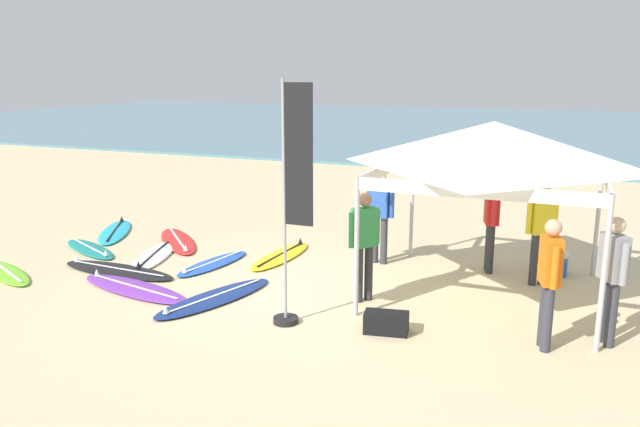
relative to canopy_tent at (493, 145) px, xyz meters
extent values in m
plane|color=beige|center=(-2.74, -1.02, -2.39)|extent=(80.00, 80.00, 0.00)
cube|color=#568499|center=(-2.74, 30.14, -2.34)|extent=(80.00, 36.00, 0.10)
cylinder|color=#B7B7BC|center=(-1.62, -1.62, -1.36)|extent=(0.07, 0.07, 2.05)
cylinder|color=#B7B7BC|center=(1.62, -1.62, -1.36)|extent=(0.07, 0.07, 2.05)
cylinder|color=#B7B7BC|center=(-1.62, 1.62, -1.36)|extent=(0.07, 0.07, 2.05)
cylinder|color=#B7B7BC|center=(1.62, 1.62, -1.36)|extent=(0.07, 0.07, 2.05)
cube|color=white|center=(0.00, -1.62, -0.43)|extent=(3.23, 0.03, 0.18)
cube|color=white|center=(0.00, 1.62, -0.43)|extent=(3.23, 0.03, 0.18)
cube|color=white|center=(-1.62, 0.00, -0.43)|extent=(0.03, 3.23, 0.18)
cube|color=white|center=(1.62, 0.00, -0.43)|extent=(0.03, 3.23, 0.18)
pyramid|color=white|center=(0.00, 0.00, 0.01)|extent=(3.35, 3.35, 0.70)
ellipsoid|color=blue|center=(-4.82, -0.35, -2.35)|extent=(0.78, 1.87, 0.07)
cube|color=white|center=(-4.82, -0.35, -2.32)|extent=(0.29, 1.53, 0.01)
cone|color=white|center=(-4.94, -1.08, -2.26)|extent=(0.09, 0.09, 0.12)
ellipsoid|color=red|center=(-6.32, 0.71, -2.35)|extent=(1.97, 1.99, 0.07)
cube|color=white|center=(-6.32, 0.71, -2.32)|extent=(1.35, 1.37, 0.01)
cone|color=white|center=(-5.69, 0.07, -2.26)|extent=(0.09, 0.09, 0.12)
ellipsoid|color=black|center=(-6.17, -1.33, -2.35)|extent=(2.40, 0.76, 0.07)
cube|color=white|center=(-6.17, -1.33, -2.32)|extent=(2.02, 0.14, 0.01)
cone|color=white|center=(-7.14, -1.28, -2.26)|extent=(0.09, 0.09, 0.12)
ellipsoid|color=#23B2CC|center=(-8.03, 0.80, -2.35)|extent=(1.57, 2.14, 0.07)
cube|color=black|center=(-8.03, 0.80, -2.32)|extent=(0.94, 1.60, 0.01)
cone|color=black|center=(-8.46, 1.56, -2.26)|extent=(0.09, 0.09, 0.12)
ellipsoid|color=navy|center=(-3.85, -1.86, -2.35)|extent=(1.26, 2.37, 0.07)
cube|color=white|center=(-3.85, -1.86, -2.32)|extent=(0.61, 1.87, 0.01)
cone|color=white|center=(-4.13, -2.76, -2.26)|extent=(0.09, 0.09, 0.12)
ellipsoid|color=yellow|center=(-3.88, 0.54, -2.35)|extent=(0.66, 2.05, 0.07)
cube|color=black|center=(-3.88, 0.54, -2.32)|extent=(0.14, 1.72, 0.01)
cone|color=black|center=(-3.83, 1.37, -2.26)|extent=(0.09, 0.09, 0.12)
ellipsoid|color=#7AD12D|center=(-7.86, -2.19, -2.35)|extent=(1.83, 1.22, 0.07)
cube|color=white|center=(-7.86, -2.19, -2.32)|extent=(1.40, 0.70, 0.01)
ellipsoid|color=white|center=(-6.13, -0.35, -2.35)|extent=(1.16, 2.12, 0.07)
cube|color=black|center=(-6.13, -0.35, -2.32)|extent=(0.58, 1.67, 0.01)
cone|color=black|center=(-5.87, -1.15, -2.26)|extent=(0.09, 0.09, 0.12)
ellipsoid|color=#19847F|center=(-7.60, -0.45, -2.35)|extent=(1.91, 1.27, 0.07)
cube|color=white|center=(-7.60, -0.45, -2.32)|extent=(1.45, 0.73, 0.01)
cone|color=white|center=(-6.90, -0.78, -2.26)|extent=(0.09, 0.09, 0.12)
ellipsoid|color=purple|center=(-5.29, -1.99, -2.35)|extent=(2.43, 1.11, 0.07)
cube|color=white|center=(-5.29, -1.99, -2.32)|extent=(1.96, 0.46, 0.01)
cone|color=white|center=(-6.23, -1.79, -2.26)|extent=(0.09, 0.09, 0.12)
cylinder|color=#2D2D33|center=(-1.76, -1.08, -1.95)|extent=(0.13, 0.13, 0.88)
cylinder|color=#2D2D33|center=(-1.64, -0.94, -1.95)|extent=(0.13, 0.13, 0.88)
cube|color=#2D8C47|center=(-1.70, -1.01, -1.21)|extent=(0.40, 0.42, 0.60)
sphere|color=#9E7051|center=(-1.70, -1.01, -0.78)|extent=(0.21, 0.21, 0.21)
cylinder|color=#2D8C47|center=(-1.84, -1.19, -1.23)|extent=(0.09, 0.09, 0.54)
cylinder|color=#2D8C47|center=(-1.56, -0.83, -1.23)|extent=(0.09, 0.09, 0.54)
cylinder|color=#2D2D33|center=(0.83, 0.85, -1.95)|extent=(0.13, 0.13, 0.88)
cylinder|color=#2D2D33|center=(0.68, 0.75, -1.95)|extent=(0.13, 0.13, 0.88)
cube|color=yellow|center=(0.76, 0.80, -1.21)|extent=(0.42, 0.38, 0.60)
sphere|color=beige|center=(0.76, 0.80, -0.78)|extent=(0.21, 0.21, 0.21)
cylinder|color=yellow|center=(0.95, 0.92, -1.23)|extent=(0.09, 0.09, 0.54)
cylinder|color=yellow|center=(0.56, 0.67, -1.23)|extent=(0.09, 0.09, 0.54)
cylinder|color=#2D2D33|center=(-0.12, 1.27, -1.95)|extent=(0.13, 0.13, 0.88)
cylinder|color=#2D2D33|center=(-0.07, 1.09, -1.95)|extent=(0.13, 0.13, 0.88)
cube|color=red|center=(-0.09, 1.18, -1.21)|extent=(0.31, 0.41, 0.60)
sphere|color=beige|center=(-0.09, 1.18, -0.78)|extent=(0.21, 0.21, 0.21)
cylinder|color=red|center=(-0.15, 1.40, -1.23)|extent=(0.09, 0.09, 0.54)
cylinder|color=red|center=(-0.03, 0.96, -1.23)|extent=(0.09, 0.09, 0.54)
cylinder|color=#383842|center=(1.01, -1.84, -1.95)|extent=(0.13, 0.13, 0.88)
cylinder|color=#383842|center=(0.97, -1.67, -1.95)|extent=(0.13, 0.13, 0.88)
cube|color=orange|center=(0.99, -1.76, -1.21)|extent=(0.31, 0.41, 0.60)
sphere|color=tan|center=(0.99, -1.76, -0.78)|extent=(0.21, 0.21, 0.21)
cylinder|color=orange|center=(1.05, -1.98, -1.23)|extent=(0.09, 0.09, 0.54)
cylinder|color=orange|center=(0.93, -1.53, -1.23)|extent=(0.09, 0.09, 0.54)
cylinder|color=#383842|center=(1.77, -1.39, -1.95)|extent=(0.13, 0.13, 0.88)
cylinder|color=#383842|center=(1.68, -1.23, -1.95)|extent=(0.13, 0.13, 0.88)
cube|color=gray|center=(1.73, -1.31, -1.21)|extent=(0.37, 0.42, 0.60)
sphere|color=beige|center=(1.73, -1.31, -0.78)|extent=(0.21, 0.21, 0.21)
cylinder|color=gray|center=(1.84, -1.51, -1.23)|extent=(0.09, 0.09, 0.54)
cylinder|color=gray|center=(1.61, -1.11, -1.23)|extent=(0.09, 0.09, 0.54)
cylinder|color=#383842|center=(-2.13, 0.96, -1.95)|extent=(0.13, 0.13, 0.88)
cylinder|color=#383842|center=(-1.95, 0.93, -1.95)|extent=(0.13, 0.13, 0.88)
cube|color=#2851B2|center=(-2.04, 0.95, -1.21)|extent=(0.39, 0.27, 0.60)
sphere|color=beige|center=(-2.04, 0.95, -0.78)|extent=(0.21, 0.21, 0.21)
cylinder|color=#2851B2|center=(-2.27, 0.98, -1.23)|extent=(0.09, 0.09, 0.54)
cylinder|color=#2851B2|center=(-1.82, 0.91, -1.23)|extent=(0.09, 0.09, 0.54)
cylinder|color=#99999E|center=(-2.44, -2.26, -0.69)|extent=(0.04, 0.04, 3.40)
cube|color=black|center=(-2.22, -2.26, 0.01)|extent=(0.40, 0.02, 1.90)
cylinder|color=black|center=(-2.44, -2.26, -2.35)|extent=(0.36, 0.36, 0.08)
cube|color=black|center=(-1.03, -2.04, -2.25)|extent=(0.65, 0.42, 0.28)
cube|color=#2D60B7|center=(0.97, 1.51, -2.22)|extent=(0.48, 0.34, 0.34)
cube|color=white|center=(0.97, 1.51, -2.02)|extent=(0.50, 0.36, 0.05)
camera|label=1|loc=(1.15, -9.77, 1.12)|focal=35.12mm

